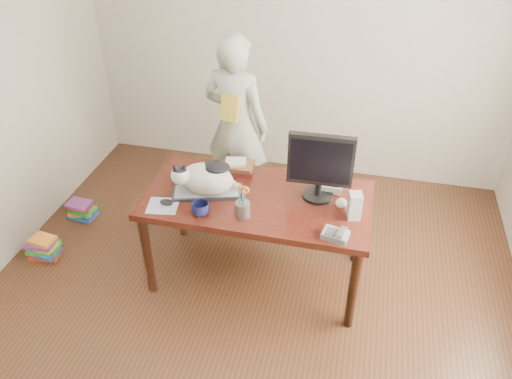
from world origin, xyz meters
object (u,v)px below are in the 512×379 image
Objects in this scene: baseball at (341,203)px; book_pile_b at (82,210)px; desk at (260,207)px; book_pile_a at (44,247)px; keyboard at (208,192)px; person at (236,125)px; coffee_mug at (201,209)px; pen_cup at (243,208)px; monitor at (320,164)px; cat at (205,178)px; phone at (336,234)px; book_stack at (237,167)px; mouse at (166,202)px; speaker at (355,206)px; calculator at (333,184)px.

baseball is 0.29× the size of book_pile_b.
desk reaches higher than book_pile_a.
keyboard is 0.94m from person.
person is at bearing 93.55° from coffee_mug.
coffee_mug is 1.69m from book_pile_b.
pen_cup reaches higher than desk.
monitor is 1.94× the size of book_pile_b.
cat is at bearing 6.18° from book_pile_a.
book_stack reaches higher than phone.
book_stack is at bearing 17.72° from book_pile_a.
mouse is 1.39× the size of baseball.
pen_cup reaches higher than speaker.
calculator is 0.12× the size of person.
pen_cup reaches higher than book_pile_a.
desk is 6.25× the size of pen_cup.
person reaches higher than speaker.
pen_cup is at bearing 9.26° from coffee_mug.
coffee_mug is at bearing -132.12° from desk.
cat is at bearing -16.50° from book_pile_b.
pen_cup is 0.96× the size of book_stack.
calculator is (1.09, 0.48, 0.00)m from mouse.
speaker is at bearing 11.79° from coffee_mug.
person is at bearing 39.01° from book_pile_a.
keyboard is at bearing 175.60° from phone.
book_pile_a is 0.55m from book_pile_b.
desk is 0.52m from coffee_mug.
keyboard is 0.94m from baseball.
phone is 1.55m from person.
desk is 6.03× the size of book_stack.
cat is 0.92m from calculator.
cat is 1.63m from book_pile_b.
baseball is at bearing 123.80° from speaker.
monitor is at bearing 7.57° from book_pile_a.
desk is at bearing -159.65° from calculator.
pen_cup reaches higher than phone.
pen_cup is 1.33× the size of calculator.
calculator is 2.33m from book_pile_b.
cat is at bearing 29.56° from mouse.
coffee_mug is at bearing -105.15° from book_stack.
baseball is (-0.09, 0.09, -0.06)m from speaker.
book_pile_b is at bearing 170.94° from monitor.
mouse reaches higher than book_pile_b.
book_stack is (0.14, 0.34, -0.10)m from cat.
phone reaches higher than desk.
phone is 0.70× the size of book_pile_b.
pen_cup is 1.41× the size of phone.
cat reaches higher than desk.
baseball reaches higher than calculator.
cat is 0.81m from monitor.
keyboard is 1.56m from book_pile_a.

